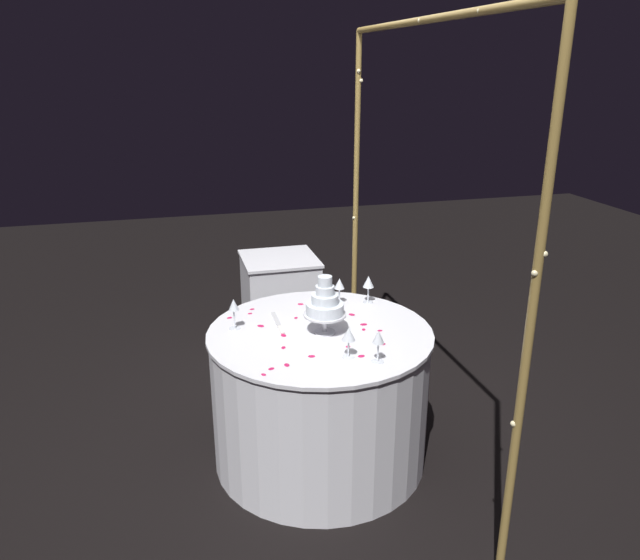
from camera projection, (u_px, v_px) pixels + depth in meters
name	position (u px, v px, depth m)	size (l,w,h in m)	color
ground_plane	(320.00, 455.00, 3.41)	(12.00, 12.00, 0.00)	black
decorative_arch	(420.00, 188.00, 3.03)	(2.10, 0.06, 2.29)	olive
main_table	(320.00, 395.00, 3.28)	(1.18, 1.18, 0.77)	white
side_table	(280.00, 306.00, 4.49)	(0.53, 0.53, 0.76)	white
tiered_cake	(325.00, 304.00, 3.08)	(0.22, 0.22, 0.31)	silver
wine_glass_0	(320.00, 291.00, 3.36)	(0.06, 0.06, 0.17)	silver
wine_glass_1	(349.00, 335.00, 2.83)	(0.06, 0.06, 0.15)	silver
wine_glass_2	(234.00, 307.00, 3.14)	(0.06, 0.06, 0.17)	silver
wine_glass_3	(378.00, 339.00, 2.79)	(0.06, 0.06, 0.16)	silver
wine_glass_4	(339.00, 285.00, 3.47)	(0.06, 0.06, 0.16)	silver
wine_glass_5	(368.00, 283.00, 3.49)	(0.06, 0.06, 0.16)	silver
cake_knife	(278.00, 324.00, 3.23)	(0.30, 0.03, 0.01)	silver
rose_petal_0	(296.00, 318.00, 3.31)	(0.03, 0.02, 0.00)	#C61951
rose_petal_1	(283.00, 348.00, 2.96)	(0.03, 0.02, 0.00)	#C61951
rose_petal_2	(318.00, 322.00, 3.25)	(0.03, 0.02, 0.00)	#C61951
rose_petal_3	(264.00, 375.00, 2.71)	(0.03, 0.02, 0.00)	#C61951
rose_petal_4	(348.00, 347.00, 2.97)	(0.02, 0.02, 0.00)	#C61951
rose_petal_5	(261.00, 326.00, 3.21)	(0.04, 0.03, 0.00)	#C61951
rose_petal_6	(301.00, 304.00, 3.50)	(0.03, 0.02, 0.00)	#C61951
rose_petal_7	(352.00, 315.00, 3.35)	(0.04, 0.03, 0.00)	#C61951
rose_petal_8	(383.00, 344.00, 3.00)	(0.03, 0.02, 0.00)	#C61951
rose_petal_9	(230.00, 318.00, 3.31)	(0.03, 0.02, 0.00)	#C61951
rose_petal_10	(250.00, 314.00, 3.37)	(0.03, 0.02, 0.00)	#C61951
rose_petal_11	(312.00, 356.00, 2.88)	(0.03, 0.02, 0.00)	#C61951
rose_petal_12	(380.00, 331.00, 3.15)	(0.03, 0.02, 0.00)	#C61951
rose_petal_13	(364.00, 324.00, 3.23)	(0.04, 0.03, 0.00)	#C61951
rose_petal_14	(284.00, 335.00, 3.10)	(0.04, 0.03, 0.00)	#C61951
rose_petal_15	(364.00, 330.00, 3.17)	(0.03, 0.02, 0.00)	#C61951
rose_petal_16	(287.00, 365.00, 2.79)	(0.03, 0.02, 0.00)	#C61951
rose_petal_17	(328.00, 320.00, 3.28)	(0.03, 0.02, 0.00)	#C61951
rose_petal_18	(271.00, 369.00, 2.76)	(0.03, 0.02, 0.00)	#C61951
rose_petal_19	(361.00, 356.00, 2.88)	(0.03, 0.02, 0.00)	#C61951
rose_petal_20	(252.00, 309.00, 3.43)	(0.03, 0.02, 0.00)	#C61951
rose_petal_21	(349.00, 340.00, 3.05)	(0.02, 0.02, 0.00)	#C61951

